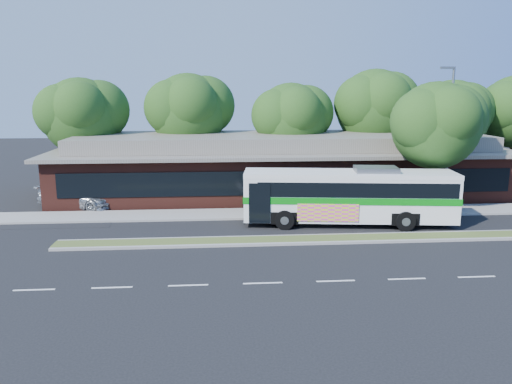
# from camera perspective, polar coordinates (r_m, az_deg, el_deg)

# --- Properties ---
(ground) EXTENTS (120.00, 120.00, 0.00)m
(ground) POSITION_cam_1_polar(r_m,az_deg,el_deg) (25.61, 6.49, -5.95)
(ground) COLOR black
(ground) RESTS_ON ground
(median_strip) EXTENTS (26.00, 1.10, 0.15)m
(median_strip) POSITION_cam_1_polar(r_m,az_deg,el_deg) (26.15, 6.24, -5.40)
(median_strip) COLOR #445624
(median_strip) RESTS_ON ground
(sidewalk) EXTENTS (44.00, 2.60, 0.12)m
(sidewalk) POSITION_cam_1_polar(r_m,az_deg,el_deg) (31.66, 4.32, -2.38)
(sidewalk) COLOR gray
(sidewalk) RESTS_ON ground
(parking_lot) EXTENTS (14.00, 12.00, 0.01)m
(parking_lot) POSITION_cam_1_polar(r_m,az_deg,el_deg) (37.25, -25.18, -1.43)
(parking_lot) COLOR black
(parking_lot) RESTS_ON ground
(plaza_building) EXTENTS (33.20, 11.20, 4.45)m
(plaza_building) POSITION_cam_1_polar(r_m,az_deg,el_deg) (37.67, 2.85, 3.09)
(plaza_building) COLOR #4E2018
(plaza_building) RESTS_ON ground
(lamp_post) EXTENTS (0.93, 0.18, 9.07)m
(lamp_post) POSITION_cam_1_polar(r_m,az_deg,el_deg) (33.32, 21.14, 6.03)
(lamp_post) COLOR slate
(lamp_post) RESTS_ON ground
(tree_bg_a) EXTENTS (6.47, 5.80, 8.63)m
(tree_bg_a) POSITION_cam_1_polar(r_m,az_deg,el_deg) (40.36, -18.75, 8.40)
(tree_bg_a) COLOR black
(tree_bg_a) RESTS_ON ground
(tree_bg_b) EXTENTS (6.69, 6.00, 9.00)m
(tree_bg_b) POSITION_cam_1_polar(r_m,az_deg,el_deg) (40.18, -7.13, 9.30)
(tree_bg_b) COLOR black
(tree_bg_b) RESTS_ON ground
(tree_bg_c) EXTENTS (6.24, 5.60, 8.26)m
(tree_bg_c) POSITION_cam_1_polar(r_m,az_deg,el_deg) (39.63, 4.54, 8.52)
(tree_bg_c) COLOR black
(tree_bg_c) RESTS_ON ground
(tree_bg_d) EXTENTS (6.91, 6.20, 9.37)m
(tree_bg_d) POSITION_cam_1_polar(r_m,az_deg,el_deg) (42.25, 13.96, 9.53)
(tree_bg_d) COLOR black
(tree_bg_d) RESTS_ON ground
(tree_bg_e) EXTENTS (6.47, 5.80, 8.50)m
(tree_bg_e) POSITION_cam_1_polar(r_m,az_deg,el_deg) (43.59, 21.88, 8.21)
(tree_bg_e) COLOR black
(tree_bg_e) RESTS_ON ground
(transit_bus) EXTENTS (12.28, 4.04, 3.39)m
(transit_bus) POSITION_cam_1_polar(r_m,az_deg,el_deg) (29.21, 10.66, -0.07)
(transit_bus) COLOR white
(transit_bus) RESTS_ON ground
(sedan) EXTENTS (5.66, 3.79, 1.52)m
(sedan) POSITION_cam_1_polar(r_m,az_deg,el_deg) (35.14, -19.78, -0.47)
(sedan) COLOR #AEB1B5
(sedan) RESTS_ON ground
(sidewalk_tree) EXTENTS (6.03, 5.41, 8.23)m
(sidewalk_tree) POSITION_cam_1_polar(r_m,az_deg,el_deg) (33.40, 20.39, 7.37)
(sidewalk_tree) COLOR black
(sidewalk_tree) RESTS_ON ground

